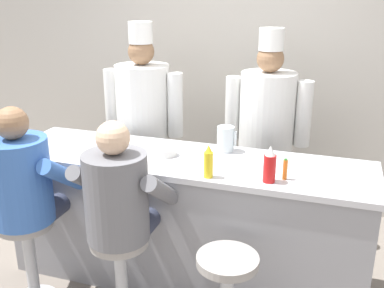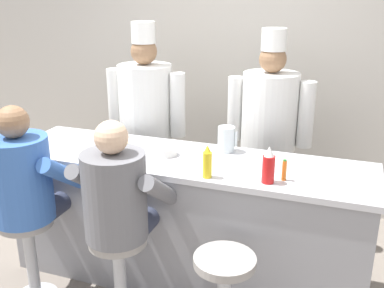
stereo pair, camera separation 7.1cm
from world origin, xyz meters
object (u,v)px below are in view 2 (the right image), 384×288
at_px(ketchup_bottle_red, 268,166).
at_px(water_pitcher_clear, 226,139).
at_px(empty_stool_round, 224,288).
at_px(cook_in_whites_near, 146,120).
at_px(breakfast_plate, 124,147).
at_px(diner_seated_blue, 25,184).
at_px(diner_seated_grey, 118,202).
at_px(cereal_bowl, 167,151).
at_px(hot_sauce_bottle_orange, 284,170).
at_px(mustard_bottle_yellow, 207,162).
at_px(cook_in_whites_far, 269,129).
at_px(coffee_mug_blue, 30,146).

height_order(ketchup_bottle_red, water_pitcher_clear, ketchup_bottle_red).
height_order(empty_stool_round, cook_in_whites_near, cook_in_whites_near).
bearing_deg(breakfast_plate, ketchup_bottle_red, -12.71).
relative_size(diner_seated_blue, diner_seated_grey, 1.02).
bearing_deg(cereal_bowl, hot_sauce_bottle_orange, -10.94).
distance_m(mustard_bottle_yellow, cook_in_whites_far, 1.08).
height_order(coffee_mug_blue, cook_in_whites_far, cook_in_whites_far).
relative_size(ketchup_bottle_red, hot_sauce_bottle_orange, 1.72).
height_order(water_pitcher_clear, cook_in_whites_far, cook_in_whites_far).
distance_m(ketchup_bottle_red, mustard_bottle_yellow, 0.37).
distance_m(coffee_mug_blue, diner_seated_blue, 0.38).
xyz_separation_m(breakfast_plate, cook_in_whites_far, (0.93, 0.76, 0.01)).
relative_size(water_pitcher_clear, empty_stool_round, 0.29).
xyz_separation_m(mustard_bottle_yellow, diner_seated_grey, (-0.47, -0.30, -0.21)).
height_order(ketchup_bottle_red, cereal_bowl, ketchup_bottle_red).
distance_m(cook_in_whites_near, cook_in_whites_far, 1.05).
bearing_deg(empty_stool_round, mustard_bottle_yellow, 123.13).
xyz_separation_m(breakfast_plate, cook_in_whites_near, (-0.11, 0.63, 0.02)).
height_order(diner_seated_blue, diner_seated_grey, diner_seated_blue).
bearing_deg(cereal_bowl, diner_seated_blue, -143.13).
bearing_deg(ketchup_bottle_red, breakfast_plate, 167.29).
distance_m(mustard_bottle_yellow, water_pitcher_clear, 0.50).
bearing_deg(diner_seated_blue, cereal_bowl, 36.87).
bearing_deg(water_pitcher_clear, empty_stool_round, -74.36).
relative_size(ketchup_bottle_red, cook_in_whites_far, 0.13).
xyz_separation_m(hot_sauce_bottle_orange, cereal_bowl, (-0.84, 0.16, -0.04)).
distance_m(breakfast_plate, cook_in_whites_near, 0.64).
bearing_deg(empty_stool_round, water_pitcher_clear, 105.64).
relative_size(cereal_bowl, diner_seated_blue, 0.10).
xyz_separation_m(water_pitcher_clear, cook_in_whites_near, (-0.84, 0.44, -0.05)).
bearing_deg(cook_in_whites_far, water_pitcher_clear, -109.81).
bearing_deg(water_pitcher_clear, diner_seated_grey, -119.75).
height_order(mustard_bottle_yellow, hot_sauce_bottle_orange, mustard_bottle_yellow).
xyz_separation_m(ketchup_bottle_red, breakfast_plate, (-1.11, 0.25, -0.09)).
height_order(hot_sauce_bottle_orange, diner_seated_grey, diner_seated_grey).
height_order(ketchup_bottle_red, empty_stool_round, ketchup_bottle_red).
bearing_deg(hot_sauce_bottle_orange, diner_seated_grey, -155.93).
bearing_deg(empty_stool_round, cook_in_whites_far, 91.12).
height_order(mustard_bottle_yellow, diner_seated_grey, diner_seated_grey).
bearing_deg(diner_seated_grey, ketchup_bottle_red, 22.44).
distance_m(water_pitcher_clear, diner_seated_grey, 0.94).
relative_size(mustard_bottle_yellow, hot_sauce_bottle_orange, 1.57).
bearing_deg(empty_stool_round, diner_seated_blue, 178.60).
xyz_separation_m(mustard_bottle_yellow, cook_in_whites_far, (0.19, 1.06, -0.08)).
xyz_separation_m(cook_in_whites_near, cook_in_whites_far, (1.04, 0.13, -0.02)).
distance_m(breakfast_plate, cereal_bowl, 0.35).
relative_size(cereal_bowl, diner_seated_grey, 0.10).
bearing_deg(mustard_bottle_yellow, hot_sauce_bottle_orange, 14.16).
bearing_deg(mustard_bottle_yellow, ketchup_bottle_red, 7.45).
bearing_deg(ketchup_bottle_red, coffee_mug_blue, -178.66).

